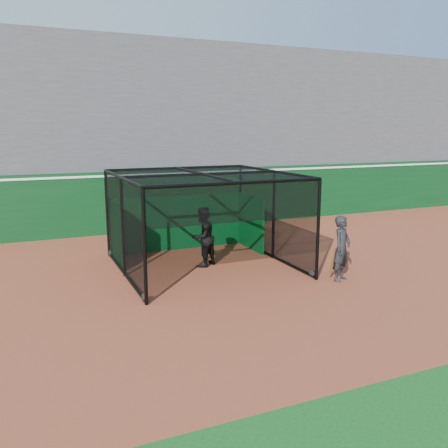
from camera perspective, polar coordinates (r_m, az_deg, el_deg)
name	(u,v)px	position (r m, az deg, el deg)	size (l,w,h in m)	color
ground	(243,291)	(12.47, 2.25, -8.11)	(120.00, 120.00, 0.00)	brown
outfield_wall	(154,199)	(19.97, -8.36, 2.97)	(50.00, 0.50, 2.50)	#0A3715
grandstand	(131,122)	(23.43, -11.08, 11.92)	(50.00, 7.85, 8.95)	#4C4C4F
batting_cage	(203,221)	(14.35, -2.54, 0.34)	(4.96, 5.07, 2.84)	black
batter	(203,237)	(14.48, -2.58, -1.57)	(0.89, 0.70, 1.84)	black
on_deck_player	(342,248)	(13.52, 13.96, -2.88)	(0.79, 0.70, 1.83)	black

